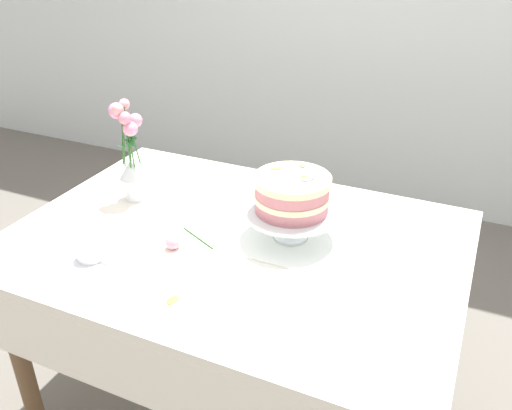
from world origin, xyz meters
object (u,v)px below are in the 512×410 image
(layer_cake, at_px, (292,193))
(teacup, at_px, (91,253))
(dining_table, at_px, (232,265))
(cake_stand, at_px, (291,215))
(fallen_rose, at_px, (174,242))
(flower_vase, at_px, (130,155))

(layer_cake, height_order, teacup, layer_cake)
(layer_cake, relative_size, teacup, 1.78)
(dining_table, distance_m, layer_cake, 0.31)
(cake_stand, xyz_separation_m, teacup, (-0.49, -0.36, -0.06))
(teacup, bearing_deg, fallen_rose, 40.21)
(dining_table, bearing_deg, cake_stand, 29.63)
(fallen_rose, bearing_deg, layer_cake, 33.68)
(layer_cake, bearing_deg, fallen_rose, -146.32)
(layer_cake, relative_size, flower_vase, 0.65)
(teacup, bearing_deg, cake_stand, 36.30)
(layer_cake, distance_m, flower_vase, 0.61)
(dining_table, distance_m, cake_stand, 0.25)
(cake_stand, distance_m, fallen_rose, 0.37)
(flower_vase, distance_m, teacup, 0.42)
(cake_stand, bearing_deg, fallen_rose, -146.32)
(fallen_rose, bearing_deg, teacup, -139.79)
(flower_vase, relative_size, fallen_rose, 2.44)
(fallen_rose, bearing_deg, flower_vase, 143.92)
(layer_cake, xyz_separation_m, fallen_rose, (-0.30, -0.20, -0.14))
(cake_stand, bearing_deg, layer_cake, 46.77)
(layer_cake, bearing_deg, dining_table, -150.36)
(flower_vase, bearing_deg, layer_cake, -1.98)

